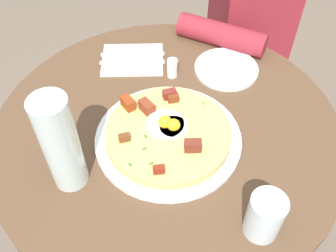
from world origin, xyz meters
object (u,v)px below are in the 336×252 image
at_px(knife, 133,54).
at_px(water_bottle, 61,144).
at_px(water_glass, 265,216).
at_px(pizza_plate, 169,138).
at_px(person_seated, 240,54).
at_px(salt_shaker, 172,68).
at_px(breakfast_pizza, 168,132).
at_px(fork, 132,62).
at_px(bread_plate, 226,69).
at_px(dining_table, 167,166).

relative_size(knife, water_bottle, 0.78).
bearing_deg(water_bottle, water_glass, 70.40).
bearing_deg(knife, pizza_plate, -73.00).
xyz_separation_m(person_seated, salt_shaker, (0.38, -0.28, 0.26)).
height_order(breakfast_pizza, fork, breakfast_pizza).
height_order(person_seated, salt_shaker, person_seated).
relative_size(bread_plate, fork, 0.97).
distance_m(person_seated, salt_shaker, 0.54).
bearing_deg(salt_shaker, pizza_plate, -5.03).
distance_m(dining_table, pizza_plate, 0.19).
height_order(person_seated, pizza_plate, person_seated).
xyz_separation_m(dining_table, pizza_plate, (0.05, 0.00, 0.18)).
bearing_deg(knife, water_bottle, -105.55).
bearing_deg(fork, knife, 90.00).
bearing_deg(bread_plate, salt_shaker, -83.90).
distance_m(dining_table, knife, 0.33).
distance_m(bread_plate, knife, 0.27).
bearing_deg(knife, bread_plate, -14.63).
bearing_deg(water_glass, person_seated, 170.60).
bearing_deg(breakfast_pizza, knife, -164.32).
bearing_deg(bread_plate, knife, -105.85).
height_order(person_seated, breakfast_pizza, person_seated).
xyz_separation_m(bread_plate, fork, (-0.04, -0.26, 0.00)).
distance_m(person_seated, bread_plate, 0.45).
bearing_deg(knife, water_glass, -63.71).
relative_size(dining_table, water_bottle, 3.63).
relative_size(pizza_plate, bread_plate, 1.93).
bearing_deg(dining_table, fork, -158.83).
relative_size(pizza_plate, salt_shaker, 6.35).
relative_size(bread_plate, water_bottle, 0.76).
distance_m(dining_table, fork, 0.30).
height_order(pizza_plate, knife, pizza_plate).
bearing_deg(breakfast_pizza, fork, -162.24).
bearing_deg(bread_plate, person_seated, 159.69).
bearing_deg(knife, breakfast_pizza, -73.10).
bearing_deg(bread_plate, water_glass, -0.43).
xyz_separation_m(person_seated, pizza_plate, (0.60, -0.30, 0.24)).
bearing_deg(water_bottle, breakfast_pizza, 114.93).
relative_size(breakfast_pizza, salt_shaker, 5.42).
distance_m(pizza_plate, bread_plate, 0.29).
xyz_separation_m(breakfast_pizza, fork, (-0.27, -0.09, -0.02)).
height_order(dining_table, person_seated, person_seated).
distance_m(breakfast_pizza, knife, 0.32).
xyz_separation_m(breakfast_pizza, water_glass, (0.23, 0.17, 0.03)).
bearing_deg(person_seated, water_bottle, -36.38).
bearing_deg(water_glass, pizza_plate, -144.24).
xyz_separation_m(fork, salt_shaker, (0.05, 0.11, 0.02)).
distance_m(water_glass, salt_shaker, 0.48).
bearing_deg(pizza_plate, fork, -162.14).
bearing_deg(water_bottle, salt_shaker, 144.10).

